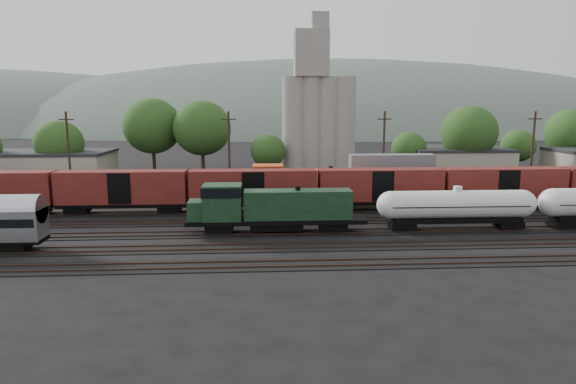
{
  "coord_description": "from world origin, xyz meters",
  "views": [
    {
      "loc": [
        -7.3,
        -52.01,
        12.41
      ],
      "look_at": [
        -4.13,
        2.0,
        3.0
      ],
      "focal_mm": 30.0,
      "sensor_mm": 36.0,
      "label": 1
    }
  ],
  "objects": [
    {
      "name": "distant_hills",
      "position": [
        23.92,
        260.0,
        -20.56
      ],
      "size": [
        860.0,
        286.0,
        130.0
      ],
      "color": "#59665B",
      "rests_on": "ground"
    },
    {
      "name": "tree_band",
      "position": [
        -9.66,
        37.62,
        7.66
      ],
      "size": [
        165.67,
        21.48,
        14.46
      ],
      "color": "black",
      "rests_on": "ground"
    },
    {
      "name": "boxcar_string",
      "position": [
        -15.81,
        5.0,
        3.12
      ],
      "size": [
        122.8,
        2.9,
        4.2
      ],
      "color": "black",
      "rests_on": "ground"
    },
    {
      "name": "green_locomotive",
      "position": [
        -6.68,
        -5.0,
        2.68
      ],
      "size": [
        17.84,
        3.15,
        4.72
      ],
      "color": "black",
      "rests_on": "ground"
    },
    {
      "name": "tank_car_a",
      "position": [
        12.74,
        -5.0,
        2.58
      ],
      "size": [
        16.52,
        2.96,
        4.33
      ],
      "color": "silver",
      "rests_on": "ground"
    },
    {
      "name": "utility_poles",
      "position": [
        0.0,
        22.0,
        6.21
      ],
      "size": [
        122.2,
        0.36,
        12.0
      ],
      "color": "black",
      "rests_on": "ground"
    },
    {
      "name": "tracks",
      "position": [
        0.0,
        0.0,
        0.05
      ],
      "size": [
        180.0,
        33.2,
        0.2
      ],
      "color": "black",
      "rests_on": "ground"
    },
    {
      "name": "industrial_sheds",
      "position": [
        6.63,
        35.25,
        2.56
      ],
      "size": [
        119.38,
        17.26,
        5.1
      ],
      "color": "#9E937F",
      "rests_on": "ground"
    },
    {
      "name": "ground",
      "position": [
        0.0,
        0.0,
        0.0
      ],
      "size": [
        600.0,
        600.0,
        0.0
      ],
      "primitive_type": "plane",
      "color": "black"
    },
    {
      "name": "container_wall",
      "position": [
        -18.58,
        15.0,
        2.38
      ],
      "size": [
        164.18,
        2.6,
        5.8
      ],
      "color": "black",
      "rests_on": "ground"
    },
    {
      "name": "orange_locomotive",
      "position": [
        -1.38,
        10.0,
        2.77
      ],
      "size": [
        19.58,
        3.26,
        4.89
      ],
      "color": "black",
      "rests_on": "ground"
    },
    {
      "name": "grain_silo",
      "position": [
        3.28,
        36.0,
        11.26
      ],
      "size": [
        13.4,
        5.0,
        29.0
      ],
      "color": "gray",
      "rests_on": "ground"
    }
  ]
}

